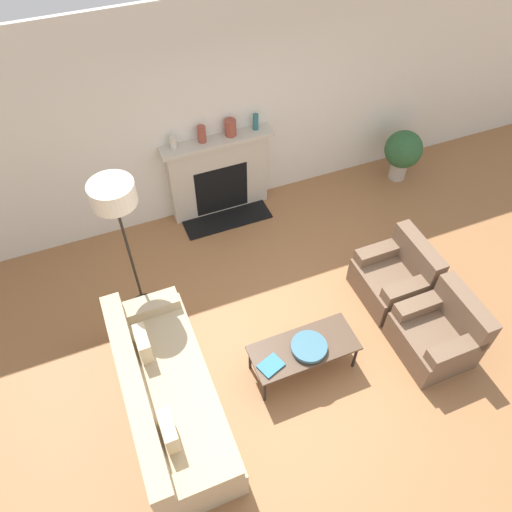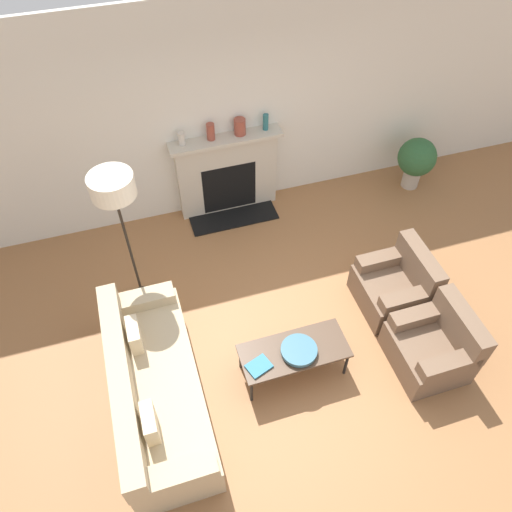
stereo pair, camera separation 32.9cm
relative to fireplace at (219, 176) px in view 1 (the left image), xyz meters
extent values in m
plane|color=#99663D|center=(0.22, -2.58, -0.58)|extent=(18.00, 18.00, 0.00)
cube|color=silver|center=(0.22, 0.14, 0.87)|extent=(18.00, 0.06, 2.90)
cube|color=beige|center=(0.00, 0.01, -0.01)|extent=(1.36, 0.20, 1.14)
cube|color=black|center=(0.00, -0.07, -0.17)|extent=(0.75, 0.04, 0.74)
cube|color=black|center=(0.00, -0.27, -0.57)|extent=(1.23, 0.40, 0.02)
cube|color=beige|center=(0.00, -0.02, 0.58)|extent=(1.48, 0.28, 0.05)
cube|color=tan|center=(-1.46, -2.69, -0.35)|extent=(0.81, 2.15, 0.46)
cube|color=tan|center=(-1.77, -2.69, 0.04)|extent=(0.20, 2.15, 0.32)
cube|color=tan|center=(-1.46, -3.66, -0.05)|extent=(0.75, 0.22, 0.14)
cube|color=tan|center=(-1.46, -1.72, -0.05)|extent=(0.75, 0.22, 0.14)
cube|color=beige|center=(-1.58, -3.18, 0.02)|extent=(0.12, 0.32, 0.28)
cube|color=beige|center=(-1.58, -2.21, 0.02)|extent=(0.12, 0.32, 0.28)
cube|color=brown|center=(1.39, -3.10, -0.39)|extent=(0.72, 0.79, 0.39)
cube|color=brown|center=(1.67, -3.10, 0.01)|extent=(0.18, 0.79, 0.41)
cube|color=brown|center=(1.39, -2.79, -0.12)|extent=(0.65, 0.18, 0.15)
cube|color=brown|center=(1.39, -3.40, -0.12)|extent=(0.65, 0.18, 0.15)
cube|color=brown|center=(1.39, -2.24, -0.39)|extent=(0.72, 0.79, 0.39)
cube|color=brown|center=(1.67, -2.24, 0.01)|extent=(0.18, 0.79, 0.41)
cube|color=brown|center=(1.39, -1.94, -0.12)|extent=(0.65, 0.18, 0.15)
cube|color=brown|center=(1.39, -2.55, -0.12)|extent=(0.65, 0.18, 0.15)
cube|color=#4C3828|center=(-0.03, -2.76, -0.18)|extent=(1.14, 0.49, 0.03)
cylinder|color=black|center=(-0.56, -2.96, -0.39)|extent=(0.03, 0.03, 0.39)
cylinder|color=black|center=(0.50, -2.96, -0.39)|extent=(0.03, 0.03, 0.39)
cylinder|color=black|center=(-0.56, -2.56, -0.39)|extent=(0.03, 0.03, 0.39)
cylinder|color=black|center=(0.50, -2.56, -0.39)|extent=(0.03, 0.03, 0.39)
cylinder|color=#38667A|center=(0.00, -2.80, -0.15)|extent=(0.13, 0.13, 0.02)
cylinder|color=#38667A|center=(0.00, -2.80, -0.12)|extent=(0.38, 0.38, 0.05)
cube|color=teal|center=(-0.44, -2.84, -0.15)|extent=(0.29, 0.25, 0.02)
cylinder|color=black|center=(-1.45, -1.28, -0.57)|extent=(0.29, 0.29, 0.03)
cylinder|color=black|center=(-1.45, -1.28, 0.29)|extent=(0.03, 0.03, 1.69)
cylinder|color=silver|center=(-1.45, -1.28, 1.21)|extent=(0.45, 0.45, 0.23)
cylinder|color=beige|center=(-0.56, 0.01, 0.70)|extent=(0.09, 0.09, 0.17)
cylinder|color=brown|center=(-0.18, 0.01, 0.72)|extent=(0.10, 0.10, 0.22)
cylinder|color=brown|center=(0.20, 0.01, 0.72)|extent=(0.15, 0.15, 0.21)
cylinder|color=#28666B|center=(0.54, 0.01, 0.72)|extent=(0.07, 0.07, 0.22)
cylinder|color=#B2A899|center=(2.73, -0.36, -0.44)|extent=(0.25, 0.25, 0.27)
sphere|color=#2D5B33|center=(2.73, -0.36, -0.06)|extent=(0.55, 0.55, 0.55)
camera|label=1|loc=(-1.52, -5.10, 4.37)|focal=35.00mm
camera|label=2|loc=(-1.21, -5.21, 4.37)|focal=35.00mm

